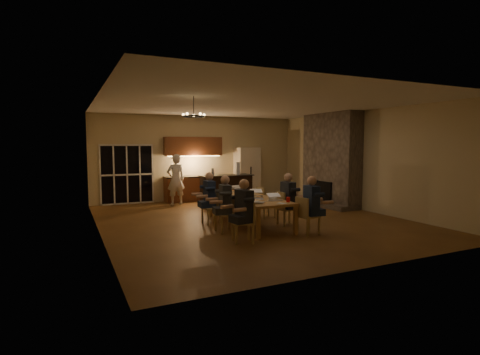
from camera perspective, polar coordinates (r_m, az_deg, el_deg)
name	(u,v)px	position (r m, az deg, el deg)	size (l,w,h in m)	color
floor	(252,220)	(10.57, 1.77, -6.50)	(9.00, 9.00, 0.00)	brown
back_wall	(199,158)	(14.54, -6.32, 2.97)	(8.00, 0.04, 3.20)	beige
left_wall	(97,167)	(9.27, -20.96, 1.54)	(0.04, 9.00, 3.20)	beige
right_wall	(363,161)	(12.70, 18.20, 2.47)	(0.04, 9.00, 3.20)	beige
ceiling	(252,104)	(10.41, 1.82, 11.14)	(8.00, 9.00, 0.04)	white
french_doors	(127,175)	(13.88, -16.83, 0.42)	(1.86, 0.08, 2.10)	black
fireplace	(331,159)	(13.40, 13.67, 2.69)	(0.58, 2.50, 3.20)	#6B5F54
kitchenette	(194,169)	(14.16, -7.03, 1.29)	(2.24, 0.68, 2.40)	brown
refrigerator	(247,173)	(14.96, 1.07, 0.76)	(0.90, 0.68, 2.00)	beige
dining_table	(248,211)	(9.89, 1.26, -5.08)	(1.10, 3.10, 0.75)	tan
bar_island	(226,191)	(12.86, -2.10, -2.00)	(1.81, 0.68, 1.08)	black
chair_left_near	(243,222)	(8.12, 0.42, -6.81)	(0.44, 0.44, 0.89)	tan
chair_left_mid	(225,214)	(9.10, -2.23, -5.53)	(0.44, 0.44, 0.89)	tan
chair_left_far	(211,207)	(10.05, -4.41, -4.53)	(0.44, 0.44, 0.89)	tan
chair_right_near	(308,216)	(8.99, 10.36, -5.74)	(0.44, 0.44, 0.89)	tan
chair_right_mid	(287,208)	(9.91, 7.18, -4.69)	(0.44, 0.44, 0.89)	tan
chair_right_far	(266,202)	(10.86, 4.05, -3.81)	(0.44, 0.44, 0.89)	tan
person_left_near	(244,211)	(8.04, 0.63, -5.14)	(0.60, 0.60, 1.38)	#22242B
person_right_near	(311,205)	(8.97, 10.82, -4.17)	(0.60, 0.60, 1.38)	#1C2546
person_left_mid	(225,204)	(9.03, -2.27, -4.03)	(0.60, 0.60, 1.38)	#393C43
person_right_mid	(288,200)	(9.80, 7.32, -3.35)	(0.60, 0.60, 1.38)	#22242B
person_left_far	(209,198)	(10.04, -4.68, -3.13)	(0.60, 0.60, 1.38)	#1C2546
standing_person	(176,180)	(13.33, -9.76, -0.31)	(0.65, 0.43, 1.78)	silver
chandelier	(194,116)	(8.63, -7.06, 9.24)	(0.52, 0.52, 0.03)	black
laptop_a	(257,198)	(8.80, 2.63, -3.13)	(0.32, 0.28, 0.23)	silver
laptop_b	(275,196)	(9.16, 5.39, -2.82)	(0.32, 0.28, 0.23)	silver
laptop_c	(239,193)	(9.68, -0.11, -2.38)	(0.32, 0.28, 0.23)	silver
laptop_d	(257,192)	(9.96, 2.59, -2.18)	(0.32, 0.28, 0.23)	silver
laptop_e	(227,189)	(10.68, -1.99, -1.69)	(0.32, 0.28, 0.23)	silver
laptop_f	(239,188)	(10.90, -0.21, -1.55)	(0.32, 0.28, 0.23)	silver
mug_front	(255,197)	(9.47, 2.31, -2.93)	(0.08, 0.08, 0.10)	white
mug_mid	(243,192)	(10.37, 0.41, -2.24)	(0.07, 0.07, 0.10)	white
mug_back	(223,192)	(10.38, -2.62, -2.23)	(0.09, 0.09, 0.10)	white
redcup_near	(288,200)	(8.97, 7.34, -3.36)	(0.09, 0.09, 0.12)	red
redcup_mid	(226,194)	(9.99, -2.10, -2.46)	(0.09, 0.09, 0.12)	red
redcup_far	(230,188)	(11.15, -1.56, -1.68)	(0.09, 0.09, 0.12)	red
can_silver	(262,198)	(9.25, 3.31, -3.07)	(0.06, 0.06, 0.12)	#B2B2B7
can_cola	(221,189)	(11.01, -2.93, -1.77)	(0.07, 0.07, 0.12)	#3F0F0C
plate_near	(273,198)	(9.49, 5.04, -3.18)	(0.22, 0.22, 0.02)	white
plate_left	(255,202)	(8.91, 2.25, -3.70)	(0.26, 0.26, 0.02)	white
plate_far	(252,192)	(10.70, 1.78, -2.24)	(0.22, 0.22, 0.02)	white
notepad	(282,203)	(8.72, 6.37, -3.94)	(0.14, 0.20, 0.01)	white
bar_bottle	(213,172)	(12.66, -4.17, 0.88)	(0.09, 0.09, 0.24)	#99999E
bar_blender	(238,168)	(13.03, -0.36, 1.42)	(0.14, 0.14, 0.43)	silver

